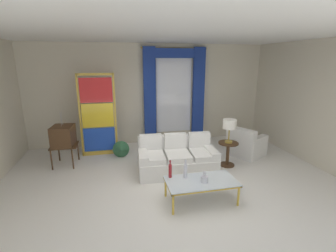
{
  "coord_description": "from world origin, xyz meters",
  "views": [
    {
      "loc": [
        -1.14,
        -4.4,
        2.5
      ],
      "look_at": [
        0.07,
        0.9,
        1.05
      ],
      "focal_mm": 26.17,
      "sensor_mm": 36.0,
      "label": 1
    }
  ],
  "objects_px": {
    "vintage_tv": "(63,137)",
    "table_lamp_brass": "(230,125)",
    "bottle_amber_squat": "(170,170)",
    "armchair_white": "(245,145)",
    "round_side_table": "(228,152)",
    "bottle_crystal_tall": "(185,170)",
    "stained_glass_divider": "(98,117)",
    "peacock_figurine": "(121,150)",
    "coffee_table": "(201,182)",
    "bottle_blue_decanter": "(204,178)",
    "couch_white_long": "(176,158)"
  },
  "relations": [
    {
      "from": "vintage_tv",
      "to": "bottle_blue_decanter",
      "type": "bearing_deg",
      "value": -40.65
    },
    {
      "from": "bottle_blue_decanter",
      "to": "table_lamp_brass",
      "type": "relative_size",
      "value": 0.37
    },
    {
      "from": "bottle_blue_decanter",
      "to": "vintage_tv",
      "type": "xyz_separation_m",
      "value": [
        -2.73,
        2.34,
        0.25
      ]
    },
    {
      "from": "couch_white_long",
      "to": "stained_glass_divider",
      "type": "relative_size",
      "value": 0.82
    },
    {
      "from": "stained_glass_divider",
      "to": "table_lamp_brass",
      "type": "distance_m",
      "value": 3.4
    },
    {
      "from": "peacock_figurine",
      "to": "bottle_blue_decanter",
      "type": "bearing_deg",
      "value": -61.18
    },
    {
      "from": "coffee_table",
      "to": "round_side_table",
      "type": "height_order",
      "value": "round_side_table"
    },
    {
      "from": "bottle_blue_decanter",
      "to": "vintage_tv",
      "type": "relative_size",
      "value": 0.16
    },
    {
      "from": "bottle_crystal_tall",
      "to": "bottle_amber_squat",
      "type": "bearing_deg",
      "value": 163.58
    },
    {
      "from": "bottle_crystal_tall",
      "to": "peacock_figurine",
      "type": "relative_size",
      "value": 0.59
    },
    {
      "from": "bottle_crystal_tall",
      "to": "stained_glass_divider",
      "type": "relative_size",
      "value": 0.16
    },
    {
      "from": "stained_glass_divider",
      "to": "table_lamp_brass",
      "type": "bearing_deg",
      "value": -25.28
    },
    {
      "from": "coffee_table",
      "to": "peacock_figurine",
      "type": "xyz_separation_m",
      "value": [
        -1.33,
        2.43,
        -0.16
      ]
    },
    {
      "from": "coffee_table",
      "to": "vintage_tv",
      "type": "distance_m",
      "value": 3.55
    },
    {
      "from": "bottle_crystal_tall",
      "to": "round_side_table",
      "type": "distance_m",
      "value": 1.87
    },
    {
      "from": "coffee_table",
      "to": "bottle_crystal_tall",
      "type": "xyz_separation_m",
      "value": [
        -0.25,
        0.17,
        0.18
      ]
    },
    {
      "from": "couch_white_long",
      "to": "bottle_crystal_tall",
      "type": "relative_size",
      "value": 5.08
    },
    {
      "from": "bottle_amber_squat",
      "to": "round_side_table",
      "type": "bearing_deg",
      "value": 32.93
    },
    {
      "from": "peacock_figurine",
      "to": "round_side_table",
      "type": "height_order",
      "value": "round_side_table"
    },
    {
      "from": "table_lamp_brass",
      "to": "peacock_figurine",
      "type": "bearing_deg",
      "value": 156.95
    },
    {
      "from": "bottle_crystal_tall",
      "to": "bottle_amber_squat",
      "type": "height_order",
      "value": "bottle_crystal_tall"
    },
    {
      "from": "bottle_amber_squat",
      "to": "vintage_tv",
      "type": "height_order",
      "value": "vintage_tv"
    },
    {
      "from": "vintage_tv",
      "to": "table_lamp_brass",
      "type": "height_order",
      "value": "vintage_tv"
    },
    {
      "from": "coffee_table",
      "to": "stained_glass_divider",
      "type": "relative_size",
      "value": 0.58
    },
    {
      "from": "round_side_table",
      "to": "stained_glass_divider",
      "type": "bearing_deg",
      "value": 154.72
    },
    {
      "from": "bottle_crystal_tall",
      "to": "round_side_table",
      "type": "bearing_deg",
      "value": 39.46
    },
    {
      "from": "table_lamp_brass",
      "to": "round_side_table",
      "type": "bearing_deg",
      "value": -90.0
    },
    {
      "from": "bottle_amber_squat",
      "to": "armchair_white",
      "type": "bearing_deg",
      "value": 33.16
    },
    {
      "from": "bottle_amber_squat",
      "to": "table_lamp_brass",
      "type": "distance_m",
      "value": 2.09
    },
    {
      "from": "stained_glass_divider",
      "to": "vintage_tv",
      "type": "bearing_deg",
      "value": -147.1
    },
    {
      "from": "peacock_figurine",
      "to": "round_side_table",
      "type": "distance_m",
      "value": 2.75
    },
    {
      "from": "bottle_amber_squat",
      "to": "stained_glass_divider",
      "type": "bearing_deg",
      "value": 118.12
    },
    {
      "from": "couch_white_long",
      "to": "bottle_amber_squat",
      "type": "xyz_separation_m",
      "value": [
        -0.41,
        -1.1,
        0.25
      ]
    },
    {
      "from": "bottle_blue_decanter",
      "to": "couch_white_long",
      "type": "bearing_deg",
      "value": 95.83
    },
    {
      "from": "coffee_table",
      "to": "table_lamp_brass",
      "type": "height_order",
      "value": "table_lamp_brass"
    },
    {
      "from": "peacock_figurine",
      "to": "coffee_table",
      "type": "bearing_deg",
      "value": -61.19
    },
    {
      "from": "bottle_blue_decanter",
      "to": "bottle_amber_squat",
      "type": "relative_size",
      "value": 0.62
    },
    {
      "from": "table_lamp_brass",
      "to": "bottle_blue_decanter",
      "type": "bearing_deg",
      "value": -129.13
    },
    {
      "from": "coffee_table",
      "to": "vintage_tv",
      "type": "height_order",
      "value": "vintage_tv"
    },
    {
      "from": "bottle_crystal_tall",
      "to": "vintage_tv",
      "type": "bearing_deg",
      "value": 139.19
    },
    {
      "from": "round_side_table",
      "to": "coffee_table",
      "type": "bearing_deg",
      "value": -131.28
    },
    {
      "from": "armchair_white",
      "to": "table_lamp_brass",
      "type": "relative_size",
      "value": 1.93
    },
    {
      "from": "couch_white_long",
      "to": "bottle_blue_decanter",
      "type": "relative_size",
      "value": 8.56
    },
    {
      "from": "bottle_blue_decanter",
      "to": "peacock_figurine",
      "type": "distance_m",
      "value": 2.86
    },
    {
      "from": "bottle_amber_squat",
      "to": "round_side_table",
      "type": "xyz_separation_m",
      "value": [
        1.71,
        1.11,
        -0.19
      ]
    },
    {
      "from": "bottle_crystal_tall",
      "to": "vintage_tv",
      "type": "relative_size",
      "value": 0.27
    },
    {
      "from": "peacock_figurine",
      "to": "table_lamp_brass",
      "type": "bearing_deg",
      "value": -23.05
    },
    {
      "from": "peacock_figurine",
      "to": "armchair_white",
      "type": "bearing_deg",
      "value": -9.64
    },
    {
      "from": "stained_glass_divider",
      "to": "peacock_figurine",
      "type": "height_order",
      "value": "stained_glass_divider"
    },
    {
      "from": "couch_white_long",
      "to": "table_lamp_brass",
      "type": "height_order",
      "value": "table_lamp_brass"
    }
  ]
}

